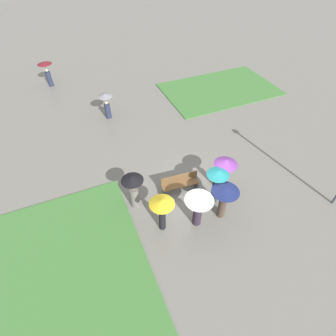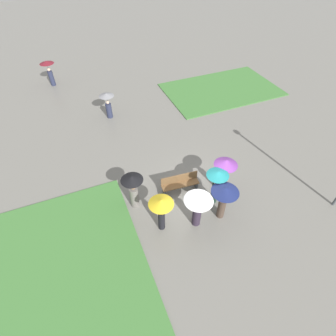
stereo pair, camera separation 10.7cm
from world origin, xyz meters
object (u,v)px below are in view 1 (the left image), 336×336
Objects in this scene: crowd_person_teal at (217,180)px; crowd_person_yellow at (162,207)px; crowd_person_purple at (225,167)px; lone_walker_mid_plaza at (106,103)px; crowd_person_navy at (225,195)px; crowd_person_white at (199,205)px; lone_walker_far_path at (46,70)px; crowd_person_black at (133,187)px; park_bench at (180,183)px.

crowd_person_teal is 2.78m from crowd_person_yellow.
crowd_person_purple is 1.15× the size of lone_walker_mid_plaza.
crowd_person_purple is at bearing 171.34° from crowd_person_navy.
lone_walker_mid_plaza is (-0.02, 9.18, -0.31)m from crowd_person_yellow.
crowd_person_white is 16.23m from lone_walker_far_path.
crowd_person_white is 2.90m from crowd_person_black.
crowd_person_yellow is at bearing -75.68° from crowd_person_navy.
park_bench is 2.18m from crowd_person_white.
crowd_person_navy is at bearing -7.76° from lone_walker_mid_plaza.
crowd_person_teal is (-0.68, -0.45, -0.13)m from crowd_person_purple.
lone_walker_far_path is 1.11× the size of lone_walker_mid_plaza.
crowd_person_purple reaches higher than crowd_person_navy.
crowd_person_purple is 15.76m from lone_walker_far_path.
crowd_person_black is at bearing -155.60° from crowd_person_teal.
lone_walker_far_path is at bearing 113.94° from park_bench.
crowd_person_white is 1.52m from crowd_person_teal.
park_bench is at bearing -108.94° from crowd_person_purple.
crowd_person_white is at bearing -89.18° from park_bench.
crowd_person_white is 1.18m from crowd_person_navy.
crowd_person_purple reaches higher than crowd_person_black.
park_bench is 0.99× the size of crowd_person_yellow.
lone_walker_far_path is 6.77m from lone_walker_mid_plaza.
crowd_person_purple is at bearing 27.62° from crowd_person_white.
crowd_person_yellow is 15.54m from lone_walker_far_path.
crowd_person_purple reaches higher than lone_walker_mid_plaza.
crowd_person_teal is (1.15, -1.25, 0.92)m from park_bench.
crowd_person_white is at bearing -82.41° from crowd_person_yellow.
crowd_person_navy is 0.98× the size of crowd_person_black.
crowd_person_white is 0.94× the size of crowd_person_navy.
crowd_person_navy is 0.85m from crowd_person_teal.
crowd_person_yellow is 0.98× the size of lone_walker_far_path.
crowd_person_purple is 1.06× the size of crowd_person_yellow.
lone_walker_far_path is (-4.64, 13.57, 0.82)m from park_bench.
park_bench is 1.05× the size of crowd_person_white.
crowd_person_teal is 15.91m from lone_walker_far_path.
crowd_person_navy is 0.95× the size of crowd_person_teal.
park_bench is at bearing -22.27° from crowd_person_yellow.
crowd_person_purple is 9.01m from lone_walker_mid_plaza.
park_bench is 2.49m from crowd_person_yellow.
crowd_person_white is (-0.15, -2.03, 0.79)m from park_bench.
lone_walker_mid_plaza is (3.01, -6.06, -0.20)m from lone_walker_far_path.
crowd_person_teal reaches higher than crowd_person_yellow.
crowd_person_navy is 2.65m from crowd_person_yellow.
lone_walker_mid_plaza is at bearing 120.76° from crowd_person_black.
crowd_person_yellow reaches higher than lone_walker_mid_plaza.
crowd_person_purple is 4.19m from crowd_person_black.
crowd_person_purple is 2.34m from crowd_person_white.
crowd_person_black is (-2.13, 1.97, -0.02)m from crowd_person_white.
crowd_person_teal reaches higher than park_bench.
crowd_person_navy is at bearing -55.29° from crowd_person_teal.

